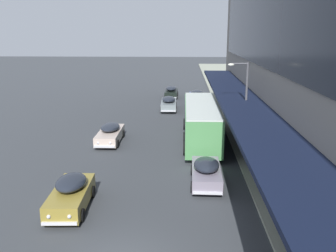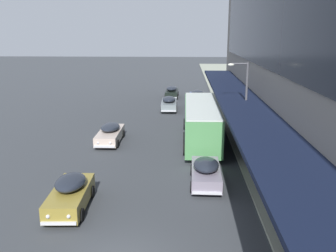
{
  "view_description": "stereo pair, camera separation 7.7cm",
  "coord_description": "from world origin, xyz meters",
  "px_view_note": "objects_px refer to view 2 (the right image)",
  "views": [
    {
      "loc": [
        2.31,
        -12.38,
        8.67
      ],
      "look_at": [
        1.02,
        16.47,
        1.34
      ],
      "focal_mm": 40.0,
      "sensor_mm": 36.0,
      "label": 1
    },
    {
      "loc": [
        2.39,
        -12.38,
        8.67
      ],
      "look_at": [
        1.02,
        16.47,
        1.34
      ],
      "focal_mm": 40.0,
      "sensor_mm": 36.0,
      "label": 2
    }
  ],
  "objects_px": {
    "sedan_far_back": "(110,133)",
    "sedan_second_near": "(206,172)",
    "sedan_lead_mid": "(172,92)",
    "sedan_oncoming_rear": "(70,193)",
    "sedan_oncoming_front": "(197,97)",
    "sedan_lead_near": "(169,103)",
    "transit_bus_kerbside_front": "(201,120)",
    "street_lamp": "(244,99)",
    "pedestrian_at_kerb": "(302,229)"
  },
  "relations": [
    {
      "from": "transit_bus_kerbside_front",
      "to": "pedestrian_at_kerb",
      "type": "height_order",
      "value": "transit_bus_kerbside_front"
    },
    {
      "from": "transit_bus_kerbside_front",
      "to": "sedan_oncoming_rear",
      "type": "relative_size",
      "value": 2.46
    },
    {
      "from": "pedestrian_at_kerb",
      "to": "street_lamp",
      "type": "distance_m",
      "value": 14.08
    },
    {
      "from": "sedan_far_back",
      "to": "sedan_second_near",
      "type": "bearing_deg",
      "value": -48.55
    },
    {
      "from": "sedan_lead_mid",
      "to": "sedan_far_back",
      "type": "bearing_deg",
      "value": -101.13
    },
    {
      "from": "street_lamp",
      "to": "pedestrian_at_kerb",
      "type": "bearing_deg",
      "value": -88.54
    },
    {
      "from": "sedan_lead_mid",
      "to": "street_lamp",
      "type": "height_order",
      "value": "street_lamp"
    },
    {
      "from": "transit_bus_kerbside_front",
      "to": "sedan_far_back",
      "type": "xyz_separation_m",
      "value": [
        -7.27,
        -0.5,
        -1.05
      ]
    },
    {
      "from": "sedan_second_near",
      "to": "sedan_far_back",
      "type": "distance_m",
      "value": 10.94
    },
    {
      "from": "sedan_second_near",
      "to": "sedan_far_back",
      "type": "xyz_separation_m",
      "value": [
        -7.24,
        8.2,
        -0.03
      ]
    },
    {
      "from": "sedan_second_near",
      "to": "street_lamp",
      "type": "relative_size",
      "value": 0.7
    },
    {
      "from": "sedan_lead_mid",
      "to": "sedan_lead_near",
      "type": "distance_m",
      "value": 8.21
    },
    {
      "from": "transit_bus_kerbside_front",
      "to": "sedan_second_near",
      "type": "relative_size",
      "value": 2.53
    },
    {
      "from": "sedan_second_near",
      "to": "sedan_oncoming_front",
      "type": "bearing_deg",
      "value": 89.46
    },
    {
      "from": "transit_bus_kerbside_front",
      "to": "sedan_second_near",
      "type": "distance_m",
      "value": 8.76
    },
    {
      "from": "sedan_lead_mid",
      "to": "sedan_oncoming_rear",
      "type": "distance_m",
      "value": 32.95
    },
    {
      "from": "sedan_oncoming_rear",
      "to": "sedan_far_back",
      "type": "relative_size",
      "value": 0.94
    },
    {
      "from": "sedan_lead_mid",
      "to": "sedan_lead_near",
      "type": "bearing_deg",
      "value": -89.99
    },
    {
      "from": "transit_bus_kerbside_front",
      "to": "sedan_second_near",
      "type": "xyz_separation_m",
      "value": [
        -0.03,
        -8.7,
        -1.01
      ]
    },
    {
      "from": "sedan_lead_mid",
      "to": "sedan_oncoming_rear",
      "type": "height_order",
      "value": "sedan_oncoming_rear"
    },
    {
      "from": "transit_bus_kerbside_front",
      "to": "sedan_far_back",
      "type": "bearing_deg",
      "value": -176.05
    },
    {
      "from": "sedan_lead_near",
      "to": "sedan_oncoming_rear",
      "type": "bearing_deg",
      "value": -98.93
    },
    {
      "from": "sedan_lead_mid",
      "to": "sedan_oncoming_rear",
      "type": "bearing_deg",
      "value": -96.71
    },
    {
      "from": "sedan_oncoming_front",
      "to": "sedan_oncoming_rear",
      "type": "relative_size",
      "value": 1.08
    },
    {
      "from": "sedan_far_back",
      "to": "street_lamp",
      "type": "height_order",
      "value": "street_lamp"
    },
    {
      "from": "sedan_oncoming_front",
      "to": "sedan_second_near",
      "type": "bearing_deg",
      "value": -90.54
    },
    {
      "from": "sedan_second_near",
      "to": "sedan_lead_mid",
      "type": "relative_size",
      "value": 0.97
    },
    {
      "from": "sedan_lead_mid",
      "to": "sedan_oncoming_front",
      "type": "bearing_deg",
      "value": -47.71
    },
    {
      "from": "sedan_lead_mid",
      "to": "pedestrian_at_kerb",
      "type": "height_order",
      "value": "pedestrian_at_kerb"
    },
    {
      "from": "street_lamp",
      "to": "sedan_oncoming_rear",
      "type": "bearing_deg",
      "value": -134.51
    },
    {
      "from": "pedestrian_at_kerb",
      "to": "sedan_second_near",
      "type": "bearing_deg",
      "value": 115.29
    },
    {
      "from": "sedan_oncoming_front",
      "to": "sedan_lead_near",
      "type": "xyz_separation_m",
      "value": [
        -3.33,
        -4.55,
        -0.02
      ]
    },
    {
      "from": "sedan_lead_mid",
      "to": "sedan_lead_near",
      "type": "relative_size",
      "value": 0.92
    },
    {
      "from": "sedan_far_back",
      "to": "pedestrian_at_kerb",
      "type": "xyz_separation_m",
      "value": [
        10.6,
        -15.31,
        0.45
      ]
    },
    {
      "from": "pedestrian_at_kerb",
      "to": "sedan_oncoming_front",
      "type": "bearing_deg",
      "value": 95.43
    },
    {
      "from": "sedan_lead_mid",
      "to": "sedan_lead_near",
      "type": "height_order",
      "value": "sedan_lead_near"
    },
    {
      "from": "sedan_lead_near",
      "to": "sedan_far_back",
      "type": "relative_size",
      "value": 1.02
    },
    {
      "from": "sedan_lead_mid",
      "to": "pedestrian_at_kerb",
      "type": "xyz_separation_m",
      "value": [
        6.44,
        -36.42,
        0.41
      ]
    },
    {
      "from": "sedan_far_back",
      "to": "street_lamp",
      "type": "distance_m",
      "value": 10.83
    },
    {
      "from": "sedan_far_back",
      "to": "pedestrian_at_kerb",
      "type": "distance_m",
      "value": 18.62
    },
    {
      "from": "street_lamp",
      "to": "transit_bus_kerbside_front",
      "type": "bearing_deg",
      "value": 146.13
    },
    {
      "from": "sedan_far_back",
      "to": "pedestrian_at_kerb",
      "type": "relative_size",
      "value": 2.63
    },
    {
      "from": "sedan_oncoming_rear",
      "to": "transit_bus_kerbside_front",
      "type": "bearing_deg",
      "value": 60.09
    },
    {
      "from": "sedan_oncoming_front",
      "to": "pedestrian_at_kerb",
      "type": "bearing_deg",
      "value": -84.57
    },
    {
      "from": "sedan_lead_mid",
      "to": "pedestrian_at_kerb",
      "type": "bearing_deg",
      "value": -79.97
    },
    {
      "from": "sedan_far_back",
      "to": "pedestrian_at_kerb",
      "type": "height_order",
      "value": "pedestrian_at_kerb"
    },
    {
      "from": "sedan_second_near",
      "to": "pedestrian_at_kerb",
      "type": "height_order",
      "value": "pedestrian_at_kerb"
    },
    {
      "from": "transit_bus_kerbside_front",
      "to": "sedan_oncoming_front",
      "type": "bearing_deg",
      "value": 89.28
    },
    {
      "from": "transit_bus_kerbside_front",
      "to": "sedan_second_near",
      "type": "height_order",
      "value": "transit_bus_kerbside_front"
    },
    {
      "from": "sedan_oncoming_front",
      "to": "transit_bus_kerbside_front",
      "type": "bearing_deg",
      "value": -90.72
    }
  ]
}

